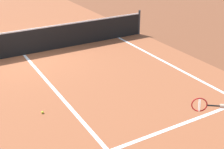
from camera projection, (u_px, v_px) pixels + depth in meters
The scene contains 5 objects.
ground_plane at pixel (24, 55), 11.47m from camera, with size 60.00×60.00×0.00m, color brown.
court_surface_inbounds at pixel (24, 55), 11.47m from camera, with size 10.62×24.40×0.00m, color #9E5433.
line_center_service at pixel (54, 90), 8.96m from camera, with size 0.10×6.40×0.01m, color white.
net at pixel (22, 42), 11.26m from camera, with size 10.42×0.09×1.07m.
tennis_ball_mid_court at pixel (43, 112), 7.79m from camera, with size 0.07×0.07×0.07m, color #CCE033.
Camera 1 is at (-2.52, -10.91, 4.19)m, focal length 49.49 mm.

